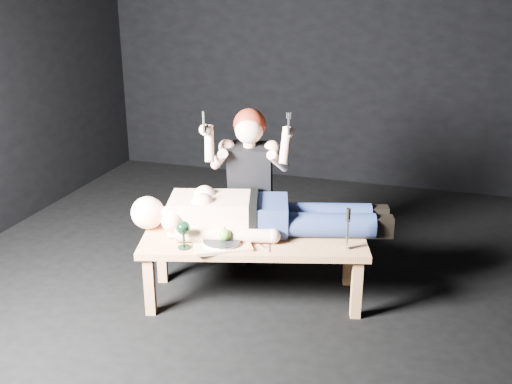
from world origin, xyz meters
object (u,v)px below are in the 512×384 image
lying_man (262,210)px  goblet (184,235)px  kneeling_woman (251,187)px  table (254,268)px  carving_knife (347,229)px  serving_tray (222,244)px

lying_man → goblet: size_ratio=8.69×
lying_man → kneeling_woman: (-0.18, 0.33, 0.04)m
table → goblet: size_ratio=8.01×
table → carving_knife: (0.61, 0.01, 0.36)m
table → carving_knife: 0.71m
lying_man → serving_tray: bearing=-133.2°
goblet → table: bearing=37.8°
lying_man → goblet: (-0.38, -0.42, -0.05)m
lying_man → kneeling_woman: kneeling_woman is taller
serving_tray → goblet: 0.25m
table → goblet: (-0.37, -0.29, 0.32)m
table → carving_knife: size_ratio=5.36×
kneeling_woman → serving_tray: 0.67m
goblet → carving_knife: size_ratio=0.67×
goblet → carving_knife: 1.02m
table → kneeling_woman: bearing=94.0°
serving_tray → goblet: (-0.22, -0.10, 0.08)m
table → kneeling_woman: size_ratio=1.16×
serving_tray → table: bearing=50.7°
lying_man → kneeling_woman: size_ratio=1.26×
carving_knife → serving_tray: bearing=178.6°
lying_man → serving_tray: 0.38m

